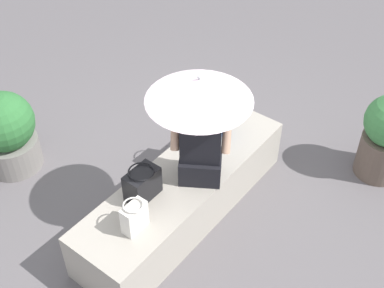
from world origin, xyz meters
TOP-DOWN VIEW (x-y plane):
  - ground_plane at (0.00, 0.00)m, footprint 14.00×14.00m
  - stone_bench at (0.00, 0.00)m, footprint 2.19×0.63m
  - person_seated at (0.07, -0.12)m, footprint 0.42×0.50m
  - parasol at (0.01, -0.14)m, footprint 0.79×0.79m
  - handbag_black at (-0.67, -0.07)m, footprint 0.21×0.16m
  - tote_bag_canvas at (0.62, 0.08)m, footprint 0.24×0.18m
  - shoulder_bag_spare at (-0.38, 0.11)m, footprint 0.28×0.21m
  - planter_far at (-0.53, 1.71)m, footprint 0.57×0.57m

SIDE VIEW (x-z plane):
  - ground_plane at x=0.00m, z-range 0.00..0.00m
  - stone_bench at x=0.00m, z-range 0.00..0.48m
  - planter_far at x=-0.53m, z-range 0.00..0.83m
  - handbag_black at x=-0.67m, z-range 0.48..0.74m
  - shoulder_bag_spare at x=-0.38m, z-range 0.47..0.75m
  - tote_bag_canvas at x=0.62m, z-range 0.48..0.84m
  - person_seated at x=0.07m, z-range 0.42..1.32m
  - parasol at x=0.01m, z-range 0.88..1.93m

